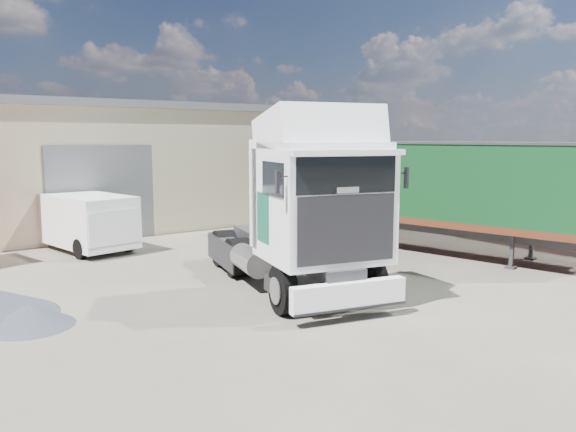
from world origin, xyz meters
TOP-DOWN VIEW (x-y plane):
  - ground at (0.00, 0.00)m, footprint 120.00×120.00m
  - brick_boundary_wall at (11.50, 6.00)m, footprint 0.35×26.00m
  - tractor_unit at (-0.26, -0.25)m, footprint 4.16×7.26m
  - box_trailer at (6.46, 2.09)m, footprint 4.70×11.52m
  - panel_van at (-3.04, 8.81)m, footprint 2.74×4.99m

SIDE VIEW (x-z plane):
  - ground at x=0.00m, z-range 0.00..0.00m
  - panel_van at x=-3.04m, z-range 0.03..1.96m
  - brick_boundary_wall at x=11.50m, z-range 0.00..2.50m
  - tractor_unit at x=-0.26m, z-range -0.37..4.26m
  - box_trailer at x=6.46m, z-range 0.41..4.16m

